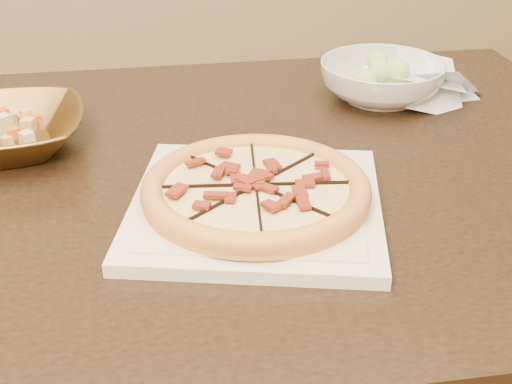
{
  "coord_description": "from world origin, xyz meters",
  "views": [
    {
      "loc": [
        -0.07,
        -0.78,
        1.22
      ],
      "look_at": [
        0.13,
        0.0,
        0.78
      ],
      "focal_mm": 50.0,
      "sensor_mm": 36.0,
      "label": 1
    }
  ],
  "objects_px": {
    "plate": "(256,205)",
    "bronze_bowl": "(5,132)",
    "salad_bowl": "(382,81)",
    "dining_table": "(168,227)",
    "pizza": "(256,189)"
  },
  "relations": [
    {
      "from": "plate",
      "to": "bronze_bowl",
      "type": "relative_size",
      "value": 1.67
    },
    {
      "from": "dining_table",
      "to": "bronze_bowl",
      "type": "bearing_deg",
      "value": 149.98
    },
    {
      "from": "dining_table",
      "to": "bronze_bowl",
      "type": "distance_m",
      "value": 0.29
    },
    {
      "from": "pizza",
      "to": "salad_bowl",
      "type": "distance_m",
      "value": 0.46
    },
    {
      "from": "dining_table",
      "to": "salad_bowl",
      "type": "distance_m",
      "value": 0.48
    },
    {
      "from": "dining_table",
      "to": "plate",
      "type": "distance_m",
      "value": 0.21
    },
    {
      "from": "pizza",
      "to": "bronze_bowl",
      "type": "bearing_deg",
      "value": 139.89
    },
    {
      "from": "pizza",
      "to": "salad_bowl",
      "type": "relative_size",
      "value": 1.34
    },
    {
      "from": "plate",
      "to": "bronze_bowl",
      "type": "bearing_deg",
      "value": 139.89
    },
    {
      "from": "plate",
      "to": "salad_bowl",
      "type": "distance_m",
      "value": 0.46
    },
    {
      "from": "dining_table",
      "to": "pizza",
      "type": "height_order",
      "value": "pizza"
    },
    {
      "from": "plate",
      "to": "pizza",
      "type": "xyz_separation_m",
      "value": [
        0.0,
        0.0,
        0.02
      ]
    },
    {
      "from": "pizza",
      "to": "bronze_bowl",
      "type": "distance_m",
      "value": 0.43
    },
    {
      "from": "plate",
      "to": "pizza",
      "type": "height_order",
      "value": "pizza"
    },
    {
      "from": "pizza",
      "to": "bronze_bowl",
      "type": "height_order",
      "value": "bronze_bowl"
    }
  ]
}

